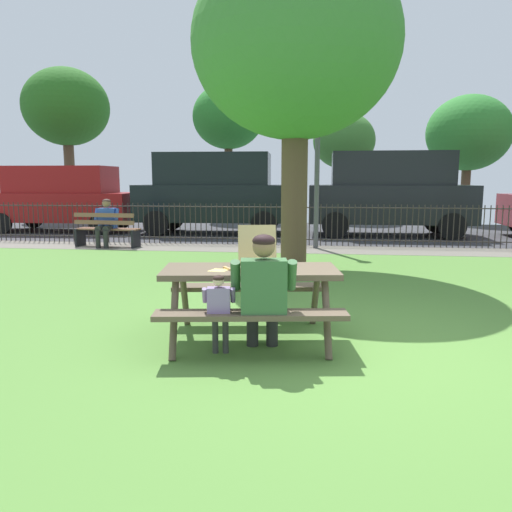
# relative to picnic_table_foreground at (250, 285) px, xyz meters

# --- Properties ---
(ground) EXTENTS (28.00, 11.80, 0.02)m
(ground) POSITION_rel_picnic_table_foreground_xyz_m (1.12, 1.74, -0.61)
(ground) COLOR #578839
(cobblestone_walkway) EXTENTS (28.00, 1.40, 0.01)m
(cobblestone_walkway) POSITION_rel_picnic_table_foreground_xyz_m (1.12, 6.94, -0.60)
(cobblestone_walkway) COLOR slate
(street_asphalt) EXTENTS (28.00, 6.69, 0.01)m
(street_asphalt) POSITION_rel_picnic_table_foreground_xyz_m (1.12, 10.99, -0.60)
(street_asphalt) COLOR #38383D
(picnic_table_foreground) EXTENTS (1.99, 1.72, 0.79)m
(picnic_table_foreground) POSITION_rel_picnic_table_foreground_xyz_m (0.00, 0.00, 0.00)
(picnic_table_foreground) COLOR brown
(picnic_table_foreground) RESTS_ON ground
(pizza_box_open) EXTENTS (0.48, 0.55, 0.43)m
(pizza_box_open) POSITION_rel_picnic_table_foreground_xyz_m (0.08, -0.00, 0.26)
(pizza_box_open) COLOR tan
(pizza_box_open) RESTS_ON picnic_table_foreground
(pizza_slice_on_table) EXTENTS (0.26, 0.25, 0.02)m
(pizza_slice_on_table) POSITION_rel_picnic_table_foreground_xyz_m (-0.28, -0.13, 0.18)
(pizza_slice_on_table) COLOR #F2DE71
(pizza_slice_on_table) RESTS_ON picnic_table_foreground
(adult_at_table) EXTENTS (0.63, 0.63, 1.19)m
(adult_at_table) POSITION_rel_picnic_table_foreground_xyz_m (0.19, -0.48, 0.06)
(adult_at_table) COLOR #292929
(adult_at_table) RESTS_ON ground
(child_at_table) EXTENTS (0.32, 0.31, 0.82)m
(child_at_table) POSITION_rel_picnic_table_foreground_xyz_m (-0.22, -0.57, -0.10)
(child_at_table) COLOR #373737
(child_at_table) RESTS_ON ground
(iron_fence_streetside) EXTENTS (18.27, 0.03, 1.05)m
(iron_fence_streetside) POSITION_rel_picnic_table_foreground_xyz_m (1.12, 7.64, -0.06)
(iron_fence_streetside) COLOR #2D2823
(iron_fence_streetside) RESTS_ON ground
(park_bench_left) EXTENTS (1.63, 0.60, 0.85)m
(park_bench_left) POSITION_rel_picnic_table_foreground_xyz_m (-4.53, 6.81, -0.18)
(park_bench_left) COLOR brown
(park_bench_left) RESTS_ON ground
(person_on_park_bench) EXTENTS (0.62, 0.60, 1.19)m
(person_on_park_bench) POSITION_rel_picnic_table_foreground_xyz_m (-4.55, 6.82, 0.06)
(person_on_park_bench) COLOR #272727
(person_on_park_bench) RESTS_ON ground
(lamp_post_walkway) EXTENTS (0.28, 0.28, 3.88)m
(lamp_post_walkway) POSITION_rel_picnic_table_foreground_xyz_m (0.65, 7.18, 1.78)
(lamp_post_walkway) COLOR #4C4C51
(lamp_post_walkway) RESTS_ON ground
(tree_near_table) EXTENTS (3.72, 3.72, 5.73)m
(tree_near_table) POSITION_rel_picnic_table_foreground_xyz_m (0.25, 4.29, 3.42)
(tree_near_table) COLOR brown
(tree_near_table) RESTS_ON ground
(parked_car_left) EXTENTS (4.65, 2.06, 2.08)m
(parked_car_left) POSITION_rel_picnic_table_foreground_xyz_m (-7.45, 10.21, 0.50)
(parked_car_left) COLOR maroon
(parked_car_left) RESTS_ON ground
(parked_car_center) EXTENTS (4.78, 2.23, 2.46)m
(parked_car_center) POSITION_rel_picnic_table_foreground_xyz_m (-2.49, 10.21, 0.71)
(parked_car_center) COLOR black
(parked_car_center) RESTS_ON ground
(parked_car_right) EXTENTS (4.71, 2.09, 2.46)m
(parked_car_right) POSITION_rel_picnic_table_foreground_xyz_m (2.80, 10.21, 0.71)
(parked_car_right) COLOR black
(parked_car_right) RESTS_ON ground
(far_tree_left) EXTENTS (3.55, 3.55, 6.26)m
(far_tree_left) POSITION_rel_picnic_table_foreground_xyz_m (-9.86, 15.43, 4.02)
(far_tree_left) COLOR brown
(far_tree_left) RESTS_ON ground
(far_tree_midleft) EXTENTS (2.87, 2.87, 5.46)m
(far_tree_midleft) POSITION_rel_picnic_table_foreground_xyz_m (-2.97, 15.43, 3.53)
(far_tree_midleft) COLOR brown
(far_tree_midleft) RESTS_ON ground
(far_tree_center) EXTENTS (2.44, 2.44, 4.28)m
(far_tree_center) POSITION_rel_picnic_table_foreground_xyz_m (1.68, 15.43, 2.53)
(far_tree_center) COLOR brown
(far_tree_center) RESTS_ON ground
(far_tree_midright) EXTENTS (3.18, 3.18, 4.85)m
(far_tree_midright) POSITION_rel_picnic_table_foreground_xyz_m (6.39, 15.43, 2.80)
(far_tree_midright) COLOR brown
(far_tree_midright) RESTS_ON ground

